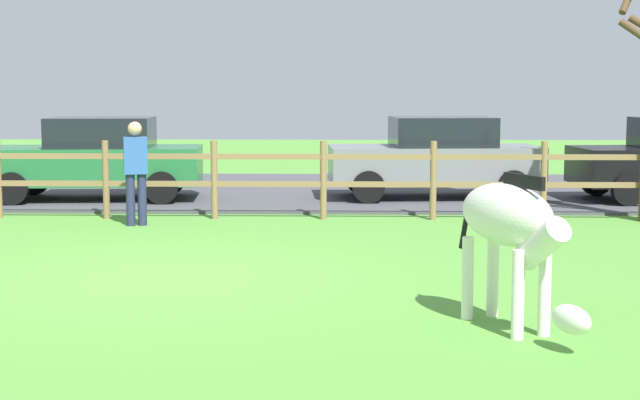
{
  "coord_description": "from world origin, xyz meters",
  "views": [
    {
      "loc": [
        2.05,
        -10.85,
        2.15
      ],
      "look_at": [
        1.7,
        0.97,
        0.79
      ],
      "focal_mm": 54.32,
      "sensor_mm": 36.0,
      "label": 1
    }
  ],
  "objects_px": {
    "parked_car_green": "(96,158)",
    "parked_car_grey": "(436,157)",
    "visitor_near_fence": "(136,168)",
    "zebra": "(512,227)"
  },
  "relations": [
    {
      "from": "parked_car_grey",
      "to": "parked_car_green",
      "type": "bearing_deg",
      "value": -175.96
    },
    {
      "from": "zebra",
      "to": "parked_car_green",
      "type": "relative_size",
      "value": 0.44
    },
    {
      "from": "parked_car_green",
      "to": "parked_car_grey",
      "type": "bearing_deg",
      "value": 4.04
    },
    {
      "from": "zebra",
      "to": "parked_car_green",
      "type": "height_order",
      "value": "parked_car_green"
    },
    {
      "from": "parked_car_grey",
      "to": "visitor_near_fence",
      "type": "height_order",
      "value": "visitor_near_fence"
    },
    {
      "from": "parked_car_green",
      "to": "parked_car_grey",
      "type": "relative_size",
      "value": 1.0
    },
    {
      "from": "zebra",
      "to": "visitor_near_fence",
      "type": "bearing_deg",
      "value": 126.45
    },
    {
      "from": "parked_car_grey",
      "to": "visitor_near_fence",
      "type": "relative_size",
      "value": 2.51
    },
    {
      "from": "parked_car_green",
      "to": "visitor_near_fence",
      "type": "xyz_separation_m",
      "value": [
        1.45,
        -3.18,
        0.06
      ]
    },
    {
      "from": "visitor_near_fence",
      "to": "zebra",
      "type": "bearing_deg",
      "value": -53.55
    }
  ]
}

